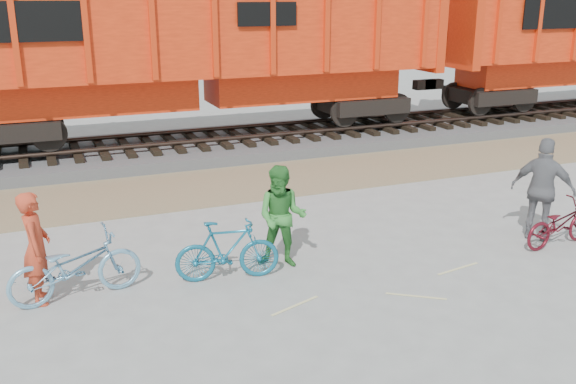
% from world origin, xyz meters
% --- Properties ---
extents(ground, '(120.00, 120.00, 0.00)m').
position_xyz_m(ground, '(0.00, 0.00, 0.00)').
color(ground, '#9E9E99').
rests_on(ground, ground).
extents(gravel_strip, '(120.00, 3.00, 0.02)m').
position_xyz_m(gravel_strip, '(0.00, 5.50, 0.01)').
color(gravel_strip, '#947D5C').
rests_on(gravel_strip, ground).
extents(ballast_bed, '(120.00, 4.00, 0.30)m').
position_xyz_m(ballast_bed, '(0.00, 9.00, 0.15)').
color(ballast_bed, slate).
rests_on(ballast_bed, ground).
extents(track, '(120.00, 2.60, 0.24)m').
position_xyz_m(track, '(0.00, 9.00, 0.47)').
color(track, black).
rests_on(track, ballast_bed).
extents(hopper_car_center, '(14.00, 3.13, 4.65)m').
position_xyz_m(hopper_car_center, '(0.25, 9.00, 3.01)').
color(hopper_car_center, black).
rests_on(hopper_car_center, track).
extents(bicycle_blue, '(2.02, 0.95, 1.02)m').
position_xyz_m(bicycle_blue, '(-3.90, 0.66, 0.51)').
color(bicycle_blue, '#6DA3C4').
rests_on(bicycle_blue, ground).
extents(bicycle_teal, '(1.70, 0.74, 0.99)m').
position_xyz_m(bicycle_teal, '(-1.64, 0.44, 0.49)').
color(bicycle_teal, '#146482').
rests_on(bicycle_teal, ground).
extents(bicycle_maroon, '(1.63, 0.71, 0.83)m').
position_xyz_m(bicycle_maroon, '(4.29, -0.41, 0.42)').
color(bicycle_maroon, '#530E19').
rests_on(bicycle_maroon, ground).
extents(person_solo, '(0.46, 0.65, 1.68)m').
position_xyz_m(person_solo, '(-4.40, 0.76, 0.84)').
color(person_solo, '#BC381F').
rests_on(person_solo, ground).
extents(person_man, '(1.04, 0.98, 1.71)m').
position_xyz_m(person_man, '(-0.64, 0.64, 0.86)').
color(person_man, '#327F31').
rests_on(person_man, ground).
extents(person_woman, '(1.04, 1.17, 1.90)m').
position_xyz_m(person_woman, '(4.19, -0.01, 0.95)').
color(person_woman, slate).
rests_on(person_woman, ground).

